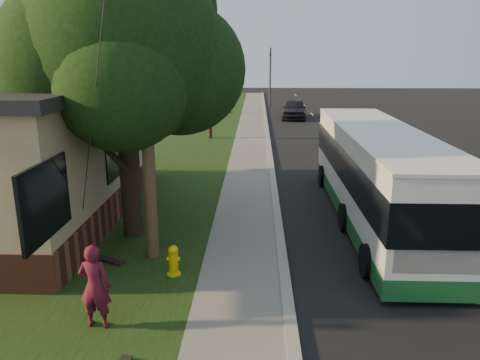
% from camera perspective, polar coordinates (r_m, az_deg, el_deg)
% --- Properties ---
extents(ground, '(120.00, 120.00, 0.00)m').
position_cam_1_polar(ground, '(11.24, 5.45, -11.94)').
color(ground, black).
rests_on(ground, ground).
extents(road, '(8.00, 80.00, 0.01)m').
position_cam_1_polar(road, '(21.14, 14.80, 0.80)').
color(road, black).
rests_on(road, ground).
extents(curb, '(0.25, 80.00, 0.12)m').
position_cam_1_polar(curb, '(20.61, 3.90, 1.08)').
color(curb, gray).
rests_on(curb, ground).
extents(sidewalk, '(2.00, 80.00, 0.08)m').
position_cam_1_polar(sidewalk, '(20.61, 1.12, 1.05)').
color(sidewalk, slate).
rests_on(sidewalk, ground).
extents(grass_verge, '(5.00, 80.00, 0.07)m').
position_cam_1_polar(grass_verge, '(20.96, -8.49, 1.11)').
color(grass_verge, black).
rests_on(grass_verge, ground).
extents(fire_hydrant, '(0.32, 0.32, 0.74)m').
position_cam_1_polar(fire_hydrant, '(11.19, -8.11, -9.68)').
color(fire_hydrant, yellow).
rests_on(fire_hydrant, grass_verge).
extents(utility_pole, '(2.86, 3.21, 9.07)m').
position_cam_1_polar(utility_pole, '(11.28, -11.65, 12.48)').
color(utility_pole, '#473321').
rests_on(utility_pole, ground).
extents(leafy_tree, '(6.30, 6.00, 7.80)m').
position_cam_1_polar(leafy_tree, '(13.09, -13.87, 15.06)').
color(leafy_tree, black).
rests_on(leafy_tree, grass_verge).
extents(bare_tree_near, '(1.38, 1.21, 4.31)m').
position_cam_1_polar(bare_tree_near, '(28.26, -3.71, 9.28)').
color(bare_tree_near, black).
rests_on(bare_tree_near, grass_verge).
extents(bare_tree_far, '(1.38, 1.21, 4.03)m').
position_cam_1_polar(bare_tree_far, '(40.15, -1.27, 10.91)').
color(bare_tree_far, black).
rests_on(bare_tree_far, grass_verge).
extents(traffic_signal, '(0.18, 0.22, 5.50)m').
position_cam_1_polar(traffic_signal, '(44.02, 3.69, 12.79)').
color(traffic_signal, '#2D2D30').
rests_on(traffic_signal, ground).
extents(transit_bus, '(2.46, 10.65, 2.89)m').
position_cam_1_polar(transit_bus, '(14.96, 16.43, 0.80)').
color(transit_bus, silver).
rests_on(transit_bus, ground).
extents(skateboarder, '(0.63, 0.44, 1.67)m').
position_cam_1_polar(skateboarder, '(9.37, -17.28, -12.27)').
color(skateboarder, '#521022').
rests_on(skateboarder, grass_verge).
extents(skateboard_spare, '(0.84, 0.54, 0.08)m').
position_cam_1_polar(skateboard_spare, '(12.25, -15.56, -9.39)').
color(skateboard_spare, black).
rests_on(skateboard_spare, grass_verge).
extents(dumpster, '(1.65, 1.51, 1.18)m').
position_cam_1_polar(dumpster, '(16.79, -24.65, -1.65)').
color(dumpster, black).
rests_on(dumpster, building_lot).
extents(distant_car, '(2.25, 4.72, 1.56)m').
position_cam_1_polar(distant_car, '(37.70, 6.61, 8.64)').
color(distant_car, black).
rests_on(distant_car, ground).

